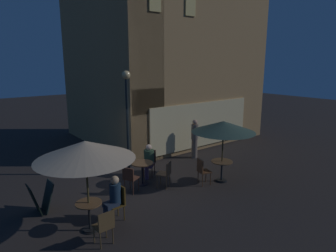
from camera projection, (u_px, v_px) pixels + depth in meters
name	position (u px, v px, depth m)	size (l,w,h in m)	color
ground_plane	(124.00, 184.00, 10.27)	(60.00, 60.00, 0.00)	#2B2521
cafe_building	(155.00, 58.00, 14.32)	(8.64, 7.45, 8.73)	#AC8250
street_lamp_near_corner	(127.00, 105.00, 10.58)	(0.30, 0.30, 3.87)	black
menu_sandwich_board	(41.00, 198.00, 8.26)	(0.64, 0.56, 0.85)	#1F2925
cafe_table_0	(222.00, 166.00, 10.40)	(0.75, 0.75, 0.75)	black
cafe_table_1	(89.00, 211.00, 7.33)	(0.65, 0.65, 0.76)	black
cafe_table_2	(142.00, 168.00, 10.13)	(0.76, 0.76, 0.79)	black
patio_umbrella_0	(223.00, 127.00, 10.09)	(2.19, 2.19, 2.19)	black
patio_umbrella_1	(85.00, 150.00, 6.99)	(2.38, 2.38, 2.35)	black
cafe_chair_0	(202.00, 169.00, 10.10)	(0.48, 0.48, 0.92)	brown
cafe_chair_1	(105.00, 225.00, 6.75)	(0.41, 0.41, 0.86)	brown
cafe_chair_2	(119.00, 200.00, 7.88)	(0.41, 0.41, 0.94)	#573D14
cafe_chair_3	(130.00, 177.00, 9.45)	(0.55, 0.55, 0.89)	#572F21
cafe_chair_4	(166.00, 172.00, 9.85)	(0.58, 0.58, 0.92)	brown
cafe_chair_5	(150.00, 160.00, 10.94)	(0.57, 0.57, 0.97)	#523128
patron_seated_0	(113.00, 196.00, 7.75)	(0.52, 0.32, 1.26)	#243045
patron_seated_1	(149.00, 159.00, 10.78)	(0.55, 0.53, 1.23)	#5B3D5D
patron_standing_2	(195.00, 138.00, 12.91)	(0.31, 0.31, 1.72)	#796757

